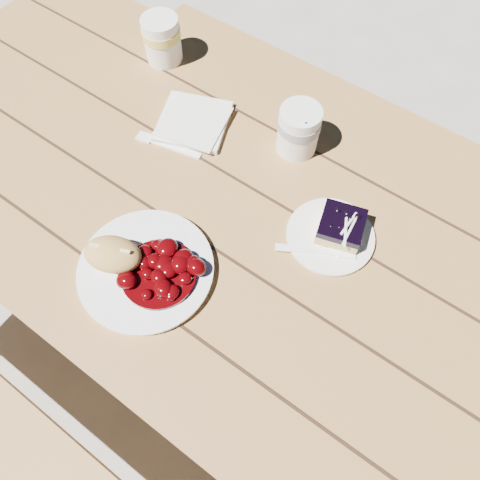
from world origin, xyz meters
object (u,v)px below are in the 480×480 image
Objects in this scene: dessert_plate at (330,236)px; second_cup at (162,40)px; picnic_table at (273,277)px; coffee_cup at (298,130)px; main_plate at (146,270)px; bread_roll at (113,254)px; blueberry_cake at (341,227)px.

dessert_plate is 0.63m from second_cup.
picnic_table is 18.16× the size of second_cup.
second_cup is at bearing 151.90° from picnic_table.
main_plate is at bearing -99.43° from coffee_cup.
main_plate reaches higher than picnic_table.
bread_roll is 1.07× the size of blueberry_cake.
bread_roll is 0.99× the size of coffee_cup.
second_cup is (-0.52, 0.28, 0.22)m from picnic_table.
picnic_table is 18.27× the size of bread_roll.
coffee_cup is (-0.19, 0.14, 0.02)m from blueberry_cake.
main_plate is 0.43m from coffee_cup.
picnic_table is at bearing 43.32° from bread_roll.
bread_roll is at bearing -160.02° from main_plate.
dessert_plate reaches higher than picnic_table.
second_cup is at bearing 146.20° from blueberry_cake.
bread_roll is 0.99× the size of second_cup.
blueberry_cake is at bearing 56.31° from dessert_plate.
dessert_plate is at bearing 43.56° from bread_roll.
bread_roll is 0.42m from dessert_plate.
coffee_cup is at bearing 80.57° from main_plate.
second_cup is (-0.35, 0.47, 0.05)m from main_plate.
dessert_plate is at bearing 44.28° from picnic_table.
coffee_cup reaches higher than blueberry_cake.
dessert_plate is 0.03m from blueberry_cake.
second_cup is at bearing 173.27° from coffee_cup.
main_plate is at bearing -131.56° from picnic_table.
bread_roll reaches higher than picnic_table.
picnic_table is at bearing -135.72° from dessert_plate.
dessert_plate is 1.53× the size of coffee_cup.
coffee_cup is at bearing 114.24° from picnic_table.
dessert_plate is (0.30, 0.29, -0.04)m from bread_roll.
second_cup reaches higher than main_plate.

